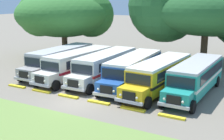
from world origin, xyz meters
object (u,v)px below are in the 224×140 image
at_px(parked_bus_slot_3, 133,69).
at_px(secondary_tree, 67,14).
at_px(parked_bus_slot_2, 105,65).
at_px(parked_bus_slot_5, 196,76).
at_px(parked_bus_slot_4, 160,74).
at_px(parked_bus_slot_0, 60,59).
at_px(parked_bus_slot_1, 78,63).
at_px(broad_shade_tree, 207,8).

distance_m(parked_bus_slot_3, secondary_tree, 17.99).
bearing_deg(parked_bus_slot_2, parked_bus_slot_5, 88.79).
bearing_deg(parked_bus_slot_4, parked_bus_slot_5, 106.66).
height_order(parked_bus_slot_0, parked_bus_slot_2, same).
distance_m(parked_bus_slot_0, parked_bus_slot_5, 15.19).
bearing_deg(parked_bus_slot_1, secondary_tree, -135.29).
relative_size(parked_bus_slot_1, parked_bus_slot_3, 0.99).
bearing_deg(parked_bus_slot_5, parked_bus_slot_1, -86.86).
bearing_deg(secondary_tree, parked_bus_slot_3, -31.03).
xyz_separation_m(parked_bus_slot_0, parked_bus_slot_5, (15.19, 0.02, 0.00)).
relative_size(parked_bus_slot_1, parked_bus_slot_4, 1.00).
distance_m(parked_bus_slot_0, parked_bus_slot_1, 3.00).
bearing_deg(parked_bus_slot_0, parked_bus_slot_3, 86.95).
bearing_deg(parked_bus_slot_3, parked_bus_slot_0, -95.71).
bearing_deg(broad_shade_tree, parked_bus_slot_5, -78.92).
bearing_deg(parked_bus_slot_1, parked_bus_slot_4, 90.90).
bearing_deg(broad_shade_tree, parked_bus_slot_0, -135.01).
relative_size(parked_bus_slot_3, parked_bus_slot_4, 1.01).
xyz_separation_m(broad_shade_tree, secondary_tree, (-18.46, -3.96, -1.01)).
bearing_deg(parked_bus_slot_2, broad_shade_tree, 150.13).
bearing_deg(parked_bus_slot_3, parked_bus_slot_4, 75.80).
relative_size(parked_bus_slot_5, broad_shade_tree, 0.60).
distance_m(parked_bus_slot_3, parked_bus_slot_5, 6.01).
bearing_deg(parked_bus_slot_1, parked_bus_slot_0, -100.16).
bearing_deg(parked_bus_slot_0, parked_bus_slot_5, 88.60).
relative_size(parked_bus_slot_0, parked_bus_slot_5, 1.00).
height_order(parked_bus_slot_1, parked_bus_slot_3, same).
height_order(parked_bus_slot_3, secondary_tree, secondary_tree).
distance_m(parked_bus_slot_0, parked_bus_slot_2, 5.95).
distance_m(parked_bus_slot_0, parked_bus_slot_3, 9.19).
bearing_deg(parked_bus_slot_1, broad_shade_tree, 145.59).
distance_m(broad_shade_tree, secondary_tree, 18.90).
height_order(parked_bus_slot_1, broad_shade_tree, broad_shade_tree).
relative_size(parked_bus_slot_2, broad_shade_tree, 0.60).
bearing_deg(parked_bus_slot_3, secondary_tree, -125.18).
height_order(parked_bus_slot_0, secondary_tree, secondary_tree).
bearing_deg(parked_bus_slot_2, parked_bus_slot_1, -82.49).
bearing_deg(parked_bus_slot_4, parked_bus_slot_2, -94.00).
bearing_deg(parked_bus_slot_5, broad_shade_tree, -168.80).
bearing_deg(parked_bus_slot_0, broad_shade_tree, 133.50).
distance_m(parked_bus_slot_4, parked_bus_slot_5, 3.16).
height_order(broad_shade_tree, secondary_tree, broad_shade_tree).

